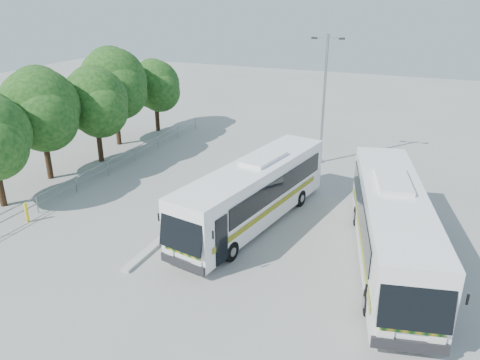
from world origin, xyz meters
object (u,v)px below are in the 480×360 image
at_px(tree_far_c, 96,101).
at_px(tree_far_d, 114,82).
at_px(coach_main, 253,192).
at_px(bollard, 27,213).
at_px(coach_adjacent, 391,225).
at_px(tree_far_e, 156,85).
at_px(tree_far_b, 41,108).
at_px(lamppost, 324,95).

height_order(tree_far_c, tree_far_d, tree_far_d).
distance_m(tree_far_c, coach_main, 14.23).
relative_size(coach_main, bollard, 10.90).
distance_m(coach_main, bollard, 11.67).
bearing_deg(coach_adjacent, tree_far_e, 132.53).
xyz_separation_m(tree_far_b, coach_main, (14.07, -0.83, -2.83)).
distance_m(tree_far_e, lamppost, 14.87).
xyz_separation_m(tree_far_e, coach_adjacent, (20.45, -14.13, -2.05)).
height_order(coach_adjacent, lamppost, lamppost).
xyz_separation_m(tree_far_d, lamppost, (15.31, 1.95, -0.08)).
relative_size(tree_far_d, lamppost, 0.86).
relative_size(tree_far_e, lamppost, 0.69).
height_order(tree_far_d, coach_main, tree_far_d).
bearing_deg(coach_main, coach_adjacent, 0.38).
bearing_deg(lamppost, tree_far_d, -179.29).
relative_size(tree_far_c, coach_main, 0.56).
bearing_deg(bollard, tree_far_e, 99.61).
bearing_deg(tree_far_d, bollard, -74.25).
distance_m(tree_far_d, bollard, 13.98).
bearing_deg(tree_far_b, tree_far_c, 77.09).
bearing_deg(tree_far_d, coach_adjacent, -24.50).
distance_m(tree_far_d, coach_adjacent, 23.41).
bearing_deg(tree_far_b, coach_adjacent, -5.57).
xyz_separation_m(coach_main, bollard, (-10.76, -4.38, -1.20)).
relative_size(tree_far_d, coach_main, 0.63).
bearing_deg(tree_far_e, tree_far_c, -86.46).
xyz_separation_m(tree_far_c, bollard, (2.42, -9.10, -3.72)).
height_order(tree_far_d, lamppost, lamppost).
xyz_separation_m(tree_far_c, lamppost, (14.12, 5.65, 0.47)).
bearing_deg(lamppost, tree_far_b, -154.10).
relative_size(tree_far_b, tree_far_e, 1.17).
height_order(tree_far_e, lamppost, lamppost).
relative_size(tree_far_b, coach_adjacent, 0.56).
xyz_separation_m(tree_far_c, coach_main, (13.18, -4.73, -2.52)).
relative_size(tree_far_d, coach_adjacent, 0.59).
bearing_deg(coach_adjacent, lamppost, 103.87).
relative_size(tree_far_e, coach_main, 0.51).
bearing_deg(lamppost, coach_main, -101.74).
bearing_deg(tree_far_c, lamppost, 21.80).
distance_m(tree_far_c, lamppost, 15.22).
relative_size(coach_main, coach_adjacent, 0.94).
height_order(tree_far_e, bollard, tree_far_e).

